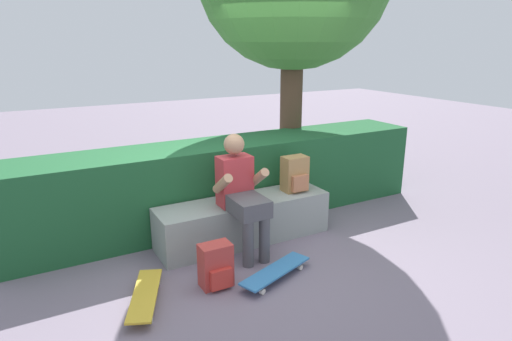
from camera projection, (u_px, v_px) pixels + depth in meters
ground_plane at (261, 253)px, 4.53m from camera, size 24.00×24.00×0.00m
bench_main at (244, 220)px, 4.77m from camera, size 1.91×0.51×0.47m
person_skater at (241, 191)px, 4.40m from camera, size 0.49×0.62×1.22m
skateboard_near_person at (276, 271)px, 4.03m from camera, size 0.82×0.46×0.09m
skateboard_beside_bench at (145, 295)px, 3.65m from camera, size 0.50×0.81×0.09m
backpack_on_bench at (295, 174)px, 4.94m from camera, size 0.28×0.23×0.40m
backpack_on_ground at (216, 266)px, 3.88m from camera, size 0.28×0.23×0.40m
hedge_row at (230, 180)px, 5.33m from camera, size 5.06×0.77×0.96m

